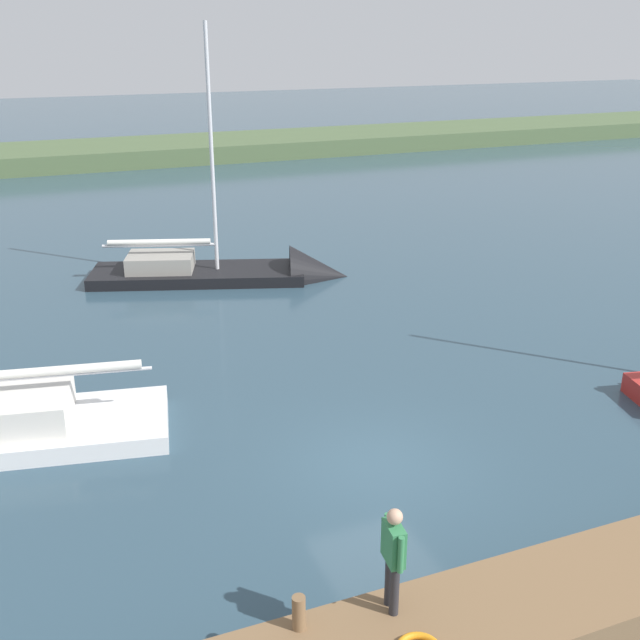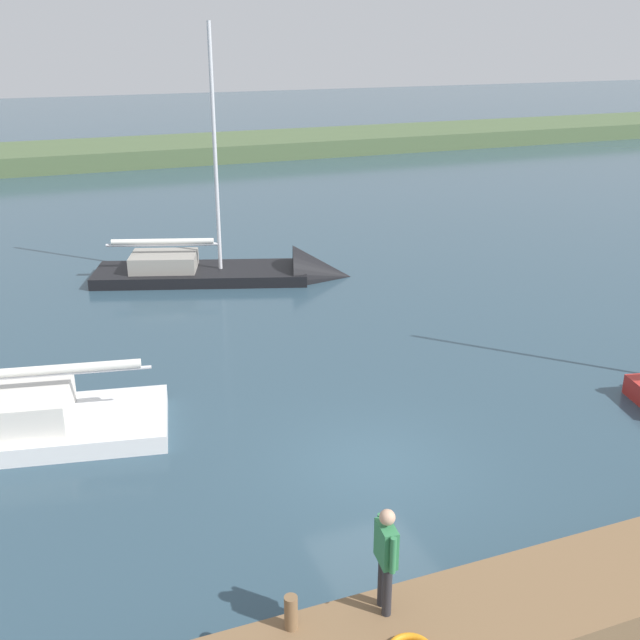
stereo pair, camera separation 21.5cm
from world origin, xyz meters
name	(u,v)px [view 2 (the right image)]	position (x,y,z in m)	size (l,w,h in m)	color
ground_plane	(375,465)	(0.00, 0.00, 0.00)	(200.00, 200.00, 0.00)	#2D4756
far_shoreline	(118,162)	(0.00, -42.65, 0.00)	(180.00, 8.00, 2.40)	#4C603D
dock_pier	(523,617)	(0.00, 5.33, 0.39)	(23.46, 1.94, 0.77)	brown
mooring_post_near	(291,612)	(3.52, 4.65, 1.04)	(0.20, 0.20, 0.54)	brown
sailboat_behind_pier	(249,276)	(-1.13, -13.58, 0.10)	(9.80, 5.28, 10.24)	black
person_on_dock	(386,553)	(2.11, 4.79, 1.78)	(0.27, 0.65, 1.73)	#28282D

